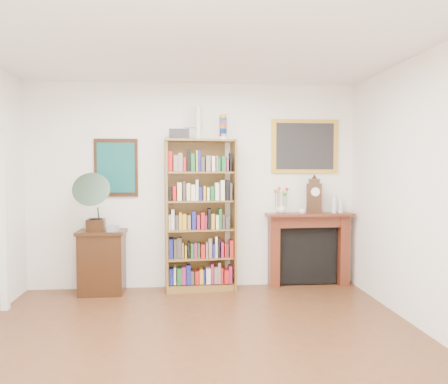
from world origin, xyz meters
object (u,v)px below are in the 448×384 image
(bookshelf, at_px, (200,206))
(bottle_left, at_px, (334,204))
(cd_stack, at_px, (113,229))
(teacup, at_px, (302,211))
(gramophone, at_px, (93,198))
(bottle_right, at_px, (341,206))
(flower_vase, at_px, (281,208))
(mantel_clock, at_px, (314,197))
(fireplace, at_px, (308,243))
(side_cabinet, at_px, (102,262))

(bookshelf, distance_m, bottle_left, 1.86)
(cd_stack, bearing_deg, teacup, 3.04)
(gramophone, bearing_deg, bottle_right, -1.32)
(flower_vase, relative_size, teacup, 1.43)
(mantel_clock, height_order, bottle_left, mantel_clock)
(gramophone, height_order, cd_stack, gramophone)
(bookshelf, bearing_deg, gramophone, 179.60)
(fireplace, distance_m, teacup, 0.51)
(teacup, distance_m, bottle_right, 0.59)
(cd_stack, distance_m, mantel_clock, 2.74)
(bookshelf, bearing_deg, mantel_clock, -4.00)
(teacup, xyz_separation_m, bottle_left, (0.48, 0.11, 0.08))
(bookshelf, bearing_deg, cd_stack, -176.54)
(fireplace, bearing_deg, flower_vase, -176.61)
(gramophone, bearing_deg, flower_vase, -0.07)
(bookshelf, relative_size, teacup, 24.91)
(mantel_clock, distance_m, flower_vase, 0.49)
(bookshelf, relative_size, side_cabinet, 2.80)
(flower_vase, bearing_deg, bottle_left, -0.39)
(teacup, bearing_deg, bottle_right, 9.98)
(gramophone, height_order, mantel_clock, gramophone)
(cd_stack, height_order, bottle_right, bottle_right)
(mantel_clock, xyz_separation_m, teacup, (-0.20, -0.10, -0.19))
(mantel_clock, height_order, teacup, mantel_clock)
(bottle_right, bearing_deg, cd_stack, -175.65)
(fireplace, xyz_separation_m, cd_stack, (-2.64, -0.28, 0.28))
(bookshelf, xyz_separation_m, flower_vase, (1.12, 0.06, -0.04))
(bottle_left, bearing_deg, mantel_clock, -178.63)
(bottle_left, bearing_deg, flower_vase, 179.61)
(teacup, height_order, bottle_right, bottle_right)
(bottle_right, bearing_deg, teacup, -170.02)
(bookshelf, bearing_deg, bottle_left, -4.06)
(side_cabinet, distance_m, flower_vase, 2.50)
(bookshelf, bearing_deg, bottle_right, -4.25)
(bookshelf, distance_m, side_cabinet, 1.48)
(bottle_right, bearing_deg, gramophone, -176.89)
(fireplace, height_order, cd_stack, fireplace)
(cd_stack, xyz_separation_m, teacup, (2.50, 0.13, 0.19))
(flower_vase, height_order, teacup, flower_vase)
(bottle_left, bearing_deg, bookshelf, -178.29)
(bookshelf, relative_size, bottle_right, 11.66)
(bookshelf, relative_size, mantel_clock, 4.92)
(gramophone, relative_size, bottle_right, 3.77)
(fireplace, xyz_separation_m, bottle_right, (0.44, -0.04, 0.53))
(teacup, xyz_separation_m, bottle_right, (0.58, 0.10, 0.06))
(gramophone, distance_m, teacup, 2.76)
(cd_stack, distance_m, teacup, 2.51)
(side_cabinet, distance_m, teacup, 2.75)
(bookshelf, xyz_separation_m, fireplace, (1.52, 0.10, -0.54))
(bottle_left, xyz_separation_m, bottle_right, (0.09, -0.00, -0.02))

